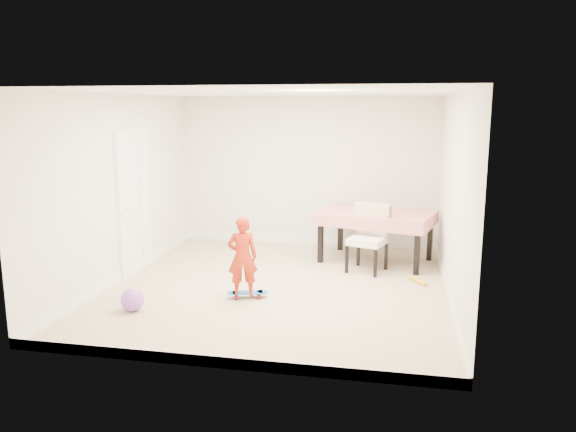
% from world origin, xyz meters
% --- Properties ---
extents(ground, '(5.00, 5.00, 0.00)m').
position_xyz_m(ground, '(0.00, 0.00, 0.00)').
color(ground, tan).
rests_on(ground, ground).
extents(ceiling, '(4.50, 5.00, 0.04)m').
position_xyz_m(ceiling, '(0.00, 0.00, 2.58)').
color(ceiling, white).
rests_on(ceiling, wall_back).
extents(wall_back, '(4.50, 0.04, 2.60)m').
position_xyz_m(wall_back, '(0.00, 2.48, 1.30)').
color(wall_back, silver).
rests_on(wall_back, ground).
extents(wall_front, '(4.50, 0.04, 2.60)m').
position_xyz_m(wall_front, '(0.00, -2.48, 1.30)').
color(wall_front, silver).
rests_on(wall_front, ground).
extents(wall_left, '(0.04, 5.00, 2.60)m').
position_xyz_m(wall_left, '(-2.23, 0.00, 1.30)').
color(wall_left, silver).
rests_on(wall_left, ground).
extents(wall_right, '(0.04, 5.00, 2.60)m').
position_xyz_m(wall_right, '(2.23, 0.00, 1.30)').
color(wall_right, silver).
rests_on(wall_right, ground).
extents(door, '(0.11, 0.94, 2.11)m').
position_xyz_m(door, '(-2.22, 0.30, 1.02)').
color(door, white).
rests_on(door, ground).
extents(baseboard_back, '(4.50, 0.02, 0.12)m').
position_xyz_m(baseboard_back, '(0.00, 2.49, 0.06)').
color(baseboard_back, white).
rests_on(baseboard_back, ground).
extents(baseboard_front, '(4.50, 0.02, 0.12)m').
position_xyz_m(baseboard_front, '(0.00, -2.49, 0.06)').
color(baseboard_front, white).
rests_on(baseboard_front, ground).
extents(baseboard_left, '(0.02, 5.00, 0.12)m').
position_xyz_m(baseboard_left, '(-2.24, 0.00, 0.06)').
color(baseboard_left, white).
rests_on(baseboard_left, ground).
extents(baseboard_right, '(0.02, 5.00, 0.12)m').
position_xyz_m(baseboard_right, '(2.24, 0.00, 0.06)').
color(baseboard_right, white).
rests_on(baseboard_right, ground).
extents(dining_table, '(1.93, 1.48, 0.81)m').
position_xyz_m(dining_table, '(1.25, 1.55, 0.40)').
color(dining_table, '#AB0911').
rests_on(dining_table, ground).
extents(dining_chair, '(0.72, 0.77, 1.00)m').
position_xyz_m(dining_chair, '(1.14, 0.97, 0.50)').
color(dining_chair, white).
rests_on(dining_chair, ground).
extents(skateboard, '(0.56, 0.34, 0.08)m').
position_xyz_m(skateboard, '(-0.29, -0.52, 0.04)').
color(skateboard, blue).
rests_on(skateboard, ground).
extents(child, '(0.44, 0.36, 1.04)m').
position_xyz_m(child, '(-0.34, -0.57, 0.52)').
color(child, red).
rests_on(child, ground).
extents(balloon, '(0.28, 0.28, 0.28)m').
position_xyz_m(balloon, '(-1.52, -1.25, 0.14)').
color(balloon, '#9753C9').
rests_on(balloon, ground).
extents(foam_toy, '(0.27, 0.37, 0.06)m').
position_xyz_m(foam_toy, '(1.88, 0.54, 0.03)').
color(foam_toy, gold).
rests_on(foam_toy, ground).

